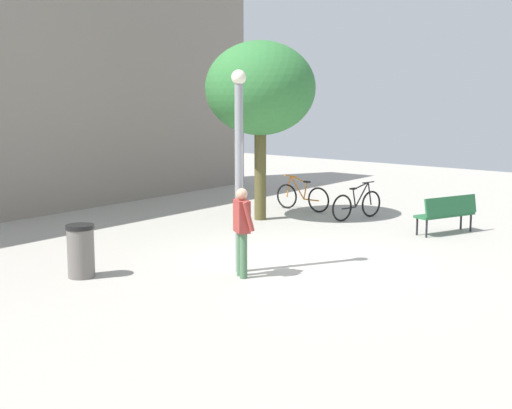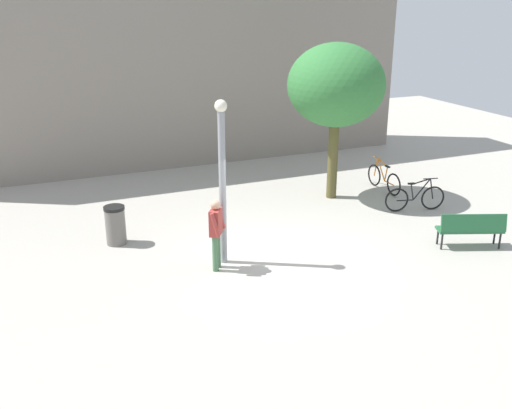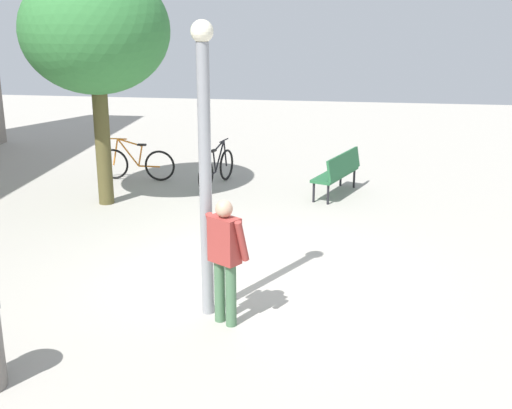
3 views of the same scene
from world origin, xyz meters
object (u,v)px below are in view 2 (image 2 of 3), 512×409
Objects in this scene: plaza_tree at (336,86)px; bicycle_black at (415,198)px; trash_bin at (115,225)px; park_bench at (471,227)px; person_by_lamppost at (216,230)px; bicycle_orange at (384,179)px; lamppost at (222,174)px.

plaza_tree is 2.63× the size of bicycle_black.
plaza_tree is 4.69× the size of trash_bin.
trash_bin is at bearing 155.48° from park_bench.
person_by_lamppost reaches higher than bicycle_orange.
park_bench is at bearing -75.21° from plaza_tree.
plaza_tree is at bearing 178.32° from bicycle_orange.
park_bench is 0.94× the size of bicycle_black.
plaza_tree is at bearing 33.62° from lamppost.
plaza_tree reaches higher than person_by_lamppost.
bicycle_orange is 8.70m from trash_bin.
lamppost reaches higher than trash_bin.
lamppost is at bearing 164.76° from park_bench.
trash_bin is at bearing -171.31° from plaza_tree.
bicycle_black is (1.63, -1.98, -3.03)m from plaza_tree.
person_by_lamppost is 0.92× the size of bicycle_orange.
lamppost is at bearing -170.03° from bicycle_black.
park_bench is (5.88, -1.60, -1.60)m from lamppost.
bicycle_black and bicycle_orange have the same top height.
bicycle_orange is at bearing -1.68° from plaza_tree.
park_bench is 4.68m from bicycle_orange.
bicycle_black is at bearing 9.97° from lamppost.
bicycle_black is at bearing 12.01° from person_by_lamppost.
lamppost is 3.38m from trash_bin.
bicycle_orange is at bearing 6.47° from trash_bin.
bicycle_orange is at bearing 24.96° from lamppost.
bicycle_black reaches higher than park_bench.
bicycle_black is at bearing -50.53° from plaza_tree.
lamppost is at bearing 46.67° from person_by_lamppost.
plaza_tree is at bearing 8.69° from trash_bin.
person_by_lamppost is 0.94× the size of bicycle_black.
bicycle_orange is at bearing 26.08° from person_by_lamppost.
person_by_lamppost is at bearing -133.33° from lamppost.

